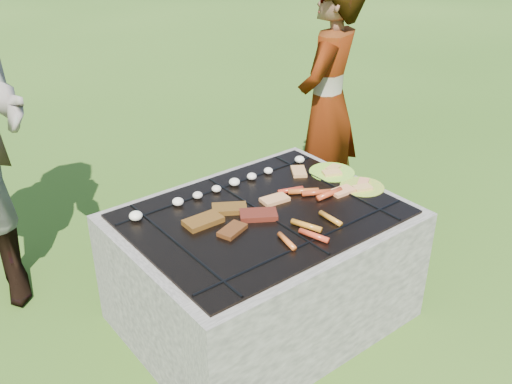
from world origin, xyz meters
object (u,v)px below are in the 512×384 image
fire_pit (262,271)px  cook (328,104)px  plate_far (332,173)px  plate_near (362,187)px

fire_pit → cook: cook is taller
plate_far → plate_near: (0.00, -0.21, -0.00)m
plate_far → cook: (0.44, 0.49, 0.15)m
fire_pit → plate_near: (0.56, -0.11, 0.33)m
fire_pit → cook: size_ratio=0.85×
plate_far → plate_near: same height
plate_far → plate_near: size_ratio=1.13×
fire_pit → plate_far: bearing=10.8°
fire_pit → cook: 1.26m
plate_far → cook: cook is taller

